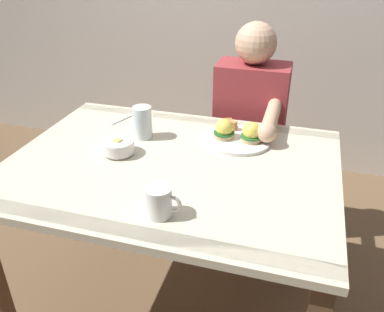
{
  "coord_description": "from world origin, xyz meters",
  "views": [
    {
      "loc": [
        0.43,
        -1.2,
        1.47
      ],
      "look_at": [
        0.08,
        0.0,
        0.78
      ],
      "focal_mm": 37.54,
      "sensor_mm": 36.0,
      "label": 1
    }
  ],
  "objects_px": {
    "fruit_bowl": "(118,147)",
    "coffee_mug": "(159,201)",
    "dining_table": "(172,187)",
    "fork": "(126,118)",
    "water_glass_near": "(143,125)",
    "eggs_benedict_plate": "(238,135)",
    "diner_person": "(250,126)"
  },
  "relations": [
    {
      "from": "fruit_bowl",
      "to": "coffee_mug",
      "type": "distance_m",
      "value": 0.42
    },
    {
      "from": "coffee_mug",
      "to": "diner_person",
      "type": "relative_size",
      "value": 0.1
    },
    {
      "from": "coffee_mug",
      "to": "dining_table",
      "type": "bearing_deg",
      "value": 103.11
    },
    {
      "from": "dining_table",
      "to": "water_glass_near",
      "type": "height_order",
      "value": "water_glass_near"
    },
    {
      "from": "coffee_mug",
      "to": "water_glass_near",
      "type": "bearing_deg",
      "value": 117.66
    },
    {
      "from": "eggs_benedict_plate",
      "to": "fruit_bowl",
      "type": "distance_m",
      "value": 0.48
    },
    {
      "from": "coffee_mug",
      "to": "diner_person",
      "type": "bearing_deg",
      "value": 81.92
    },
    {
      "from": "water_glass_near",
      "to": "diner_person",
      "type": "distance_m",
      "value": 0.59
    },
    {
      "from": "coffee_mug",
      "to": "fork",
      "type": "height_order",
      "value": "coffee_mug"
    },
    {
      "from": "diner_person",
      "to": "eggs_benedict_plate",
      "type": "bearing_deg",
      "value": -89.7
    },
    {
      "from": "fruit_bowl",
      "to": "water_glass_near",
      "type": "distance_m",
      "value": 0.17
    },
    {
      "from": "eggs_benedict_plate",
      "to": "fruit_bowl",
      "type": "height_order",
      "value": "eggs_benedict_plate"
    },
    {
      "from": "eggs_benedict_plate",
      "to": "fork",
      "type": "xyz_separation_m",
      "value": [
        -0.53,
        0.08,
        -0.03
      ]
    },
    {
      "from": "fork",
      "to": "eggs_benedict_plate",
      "type": "bearing_deg",
      "value": -8.96
    },
    {
      "from": "coffee_mug",
      "to": "fork",
      "type": "xyz_separation_m",
      "value": [
        -0.4,
        0.63,
        -0.05
      ]
    },
    {
      "from": "fruit_bowl",
      "to": "coffee_mug",
      "type": "height_order",
      "value": "coffee_mug"
    },
    {
      "from": "dining_table",
      "to": "water_glass_near",
      "type": "relative_size",
      "value": 9.0
    },
    {
      "from": "dining_table",
      "to": "coffee_mug",
      "type": "bearing_deg",
      "value": -76.89
    },
    {
      "from": "dining_table",
      "to": "coffee_mug",
      "type": "relative_size",
      "value": 10.8
    },
    {
      "from": "dining_table",
      "to": "fruit_bowl",
      "type": "xyz_separation_m",
      "value": [
        -0.21,
        0.01,
        0.14
      ]
    },
    {
      "from": "eggs_benedict_plate",
      "to": "fruit_bowl",
      "type": "relative_size",
      "value": 2.25
    },
    {
      "from": "fork",
      "to": "water_glass_near",
      "type": "bearing_deg",
      "value": -46.3
    },
    {
      "from": "fork",
      "to": "water_glass_near",
      "type": "height_order",
      "value": "water_glass_near"
    },
    {
      "from": "dining_table",
      "to": "diner_person",
      "type": "distance_m",
      "value": 0.63
    },
    {
      "from": "fruit_bowl",
      "to": "diner_person",
      "type": "bearing_deg",
      "value": 55.21
    },
    {
      "from": "eggs_benedict_plate",
      "to": "water_glass_near",
      "type": "height_order",
      "value": "water_glass_near"
    },
    {
      "from": "coffee_mug",
      "to": "water_glass_near",
      "type": "distance_m",
      "value": 0.53
    },
    {
      "from": "dining_table",
      "to": "coffee_mug",
      "type": "xyz_separation_m",
      "value": [
        0.07,
        -0.31,
        0.16
      ]
    },
    {
      "from": "dining_table",
      "to": "water_glass_near",
      "type": "distance_m",
      "value": 0.29
    },
    {
      "from": "eggs_benedict_plate",
      "to": "water_glass_near",
      "type": "xyz_separation_m",
      "value": [
        -0.38,
        -0.07,
        0.03
      ]
    },
    {
      "from": "dining_table",
      "to": "diner_person",
      "type": "xyz_separation_m",
      "value": [
        0.2,
        0.6,
        0.02
      ]
    },
    {
      "from": "dining_table",
      "to": "fruit_bowl",
      "type": "relative_size",
      "value": 10.0
    }
  ]
}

